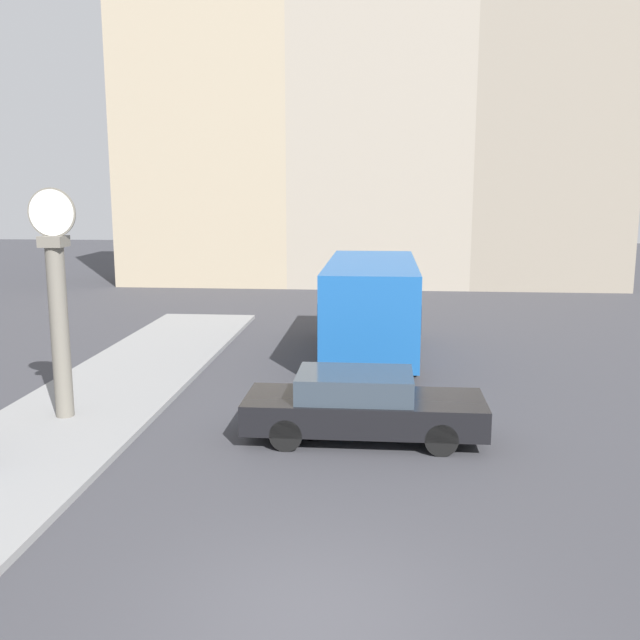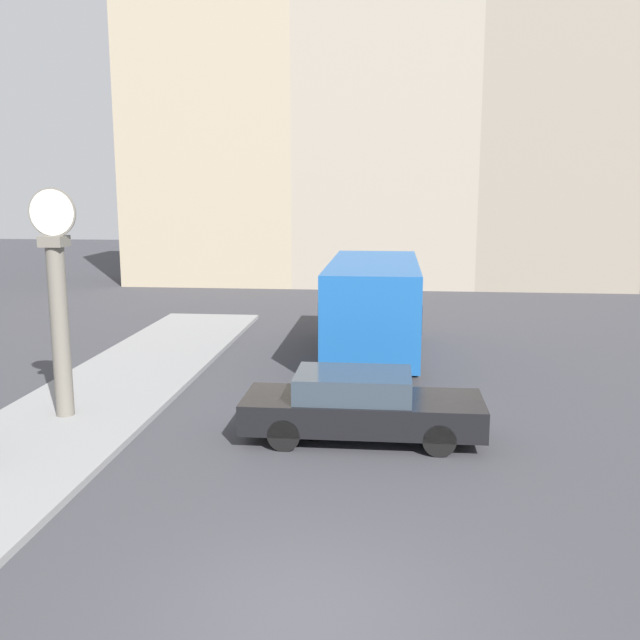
# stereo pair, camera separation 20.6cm
# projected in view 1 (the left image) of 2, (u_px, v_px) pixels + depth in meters

# --- Properties ---
(ground_plane) EXTENTS (120.00, 120.00, 0.00)m
(ground_plane) POSITION_uv_depth(u_px,v_px,m) (311.00, 618.00, 8.34)
(ground_plane) COLOR #38383D
(sidewalk_corner) EXTENTS (3.48, 21.20, 0.14)m
(sidewalk_corner) POSITION_uv_depth(u_px,v_px,m) (107.00, 393.00, 17.25)
(sidewalk_corner) COLOR gray
(sidewalk_corner) RESTS_ON ground_plane
(building_row) EXTENTS (25.49, 5.00, 19.45)m
(building_row) POSITION_uv_depth(u_px,v_px,m) (380.00, 112.00, 35.94)
(building_row) COLOR gray
(building_row) RESTS_ON ground_plane
(sedan_car) EXTENTS (4.74, 1.74, 1.37)m
(sedan_car) POSITION_uv_depth(u_px,v_px,m) (362.00, 405.00, 14.18)
(sedan_car) COLOR black
(sedan_car) RESTS_ON ground_plane
(bus_distant) EXTENTS (2.59, 7.24, 2.84)m
(bus_distant) POSITION_uv_depth(u_px,v_px,m) (371.00, 302.00, 21.15)
(bus_distant) COLOR #195199
(bus_distant) RESTS_ON ground_plane
(street_clock) EXTENTS (1.02, 0.49, 4.84)m
(street_clock) POSITION_uv_depth(u_px,v_px,m) (58.00, 310.00, 14.90)
(street_clock) COLOR #666056
(street_clock) RESTS_ON sidewalk_corner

